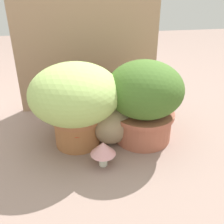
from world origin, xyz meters
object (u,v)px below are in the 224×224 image
(mushroom_ornament_pink, at_px, (103,149))
(mushroom_ornament_red, at_px, (77,134))
(cat, at_px, (117,121))
(grass_planter, at_px, (75,99))
(leafy_planter, at_px, (144,99))

(mushroom_ornament_pink, distance_m, mushroom_ornament_red, 0.18)
(mushroom_ornament_red, bearing_deg, cat, 18.10)
(grass_planter, distance_m, mushroom_ornament_pink, 0.30)
(cat, distance_m, mushroom_ornament_pink, 0.23)
(mushroom_ornament_pink, bearing_deg, grass_planter, 117.80)
(grass_planter, relative_size, mushroom_ornament_red, 3.14)
(leafy_planter, xyz_separation_m, mushroom_ornament_red, (-0.37, -0.08, -0.13))
(cat, xyz_separation_m, mushroom_ornament_pink, (-0.11, -0.21, -0.03))
(grass_planter, distance_m, cat, 0.27)
(grass_planter, xyz_separation_m, leafy_planter, (0.36, -0.01, -0.03))
(grass_planter, bearing_deg, cat, -2.48)
(grass_planter, distance_m, leafy_planter, 0.37)
(grass_planter, xyz_separation_m, mushroom_ornament_pink, (0.11, -0.22, -0.18))
(cat, bearing_deg, mushroom_ornament_red, -161.90)
(grass_planter, relative_size, cat, 1.23)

